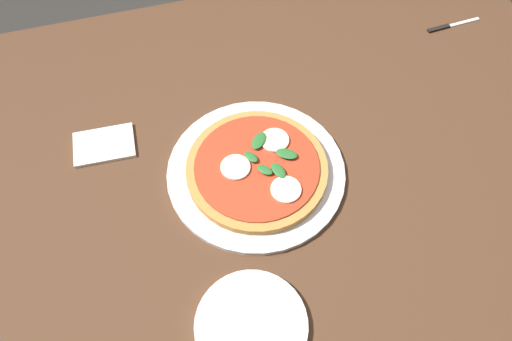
# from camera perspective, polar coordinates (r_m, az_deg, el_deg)

# --- Properties ---
(ground_plane) EXTENTS (6.00, 6.00, 0.00)m
(ground_plane) POSITION_cam_1_polar(r_m,az_deg,el_deg) (1.69, 3.73, -11.97)
(ground_plane) COLOR #2D2B28
(dining_table) EXTENTS (1.39, 1.14, 0.72)m
(dining_table) POSITION_cam_1_polar(r_m,az_deg,el_deg) (1.11, 5.55, -0.48)
(dining_table) COLOR #4C301E
(dining_table) RESTS_ON ground_plane
(serving_tray) EXTENTS (0.37, 0.37, 0.01)m
(serving_tray) POSITION_cam_1_polar(r_m,az_deg,el_deg) (1.01, 0.00, -0.12)
(serving_tray) COLOR silver
(serving_tray) RESTS_ON dining_table
(pizza) EXTENTS (0.29, 0.29, 0.03)m
(pizza) POSITION_cam_1_polar(r_m,az_deg,el_deg) (0.99, 0.14, 0.27)
(pizza) COLOR #C6843F
(pizza) RESTS_ON serving_tray
(plate_white) EXTENTS (0.20, 0.20, 0.01)m
(plate_white) POSITION_cam_1_polar(r_m,az_deg,el_deg) (0.88, -0.57, -17.88)
(plate_white) COLOR white
(plate_white) RESTS_ON dining_table
(napkin) EXTENTS (0.13, 0.10, 0.01)m
(napkin) POSITION_cam_1_polar(r_m,az_deg,el_deg) (1.10, -17.57, 2.92)
(napkin) COLOR white
(napkin) RESTS_ON dining_table
(knife) EXTENTS (0.15, 0.02, 0.01)m
(knife) POSITION_cam_1_polar(r_m,az_deg,el_deg) (1.39, 21.71, 15.61)
(knife) COLOR black
(knife) RESTS_ON dining_table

